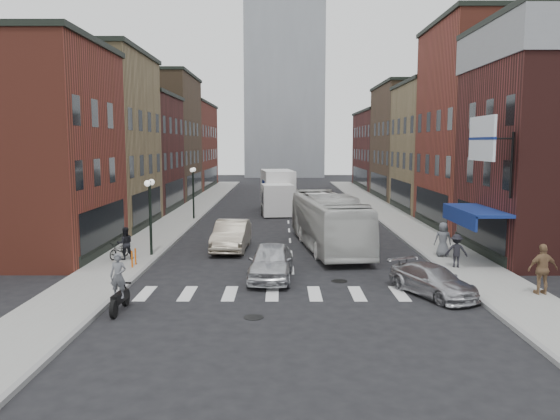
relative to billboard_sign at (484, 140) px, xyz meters
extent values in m
plane|color=black|center=(-8.59, -0.50, -6.13)|extent=(160.00, 160.00, 0.00)
cube|color=gray|center=(-17.09, 21.50, -6.06)|extent=(3.00, 74.00, 0.15)
cube|color=gray|center=(-0.09, 21.50, -6.06)|extent=(3.00, 74.00, 0.15)
cube|color=gray|center=(-15.59, 21.50, -6.13)|extent=(0.20, 74.00, 0.16)
cube|color=gray|center=(-1.59, 21.50, -6.13)|extent=(0.20, 74.00, 0.16)
cube|color=silver|center=(-8.59, -3.50, -6.13)|extent=(12.00, 2.20, 0.01)
cube|color=maroon|center=(-23.59, 4.00, -0.63)|extent=(10.00, 9.00, 11.00)
cube|color=black|center=(-18.61, 4.00, -4.53)|extent=(0.08, 7.20, 2.20)
cube|color=black|center=(-23.59, 4.00, 5.02)|extent=(10.30, 9.20, 0.30)
cube|color=olive|center=(-23.59, 13.50, -0.13)|extent=(10.00, 10.00, 12.00)
cube|color=black|center=(-18.61, 13.50, -4.53)|extent=(0.08, 8.00, 2.20)
cube|color=black|center=(-23.59, 13.50, 6.02)|extent=(10.30, 10.20, 0.30)
cube|color=#401916|center=(-23.59, 23.50, -1.13)|extent=(10.00, 10.00, 10.00)
cube|color=black|center=(-18.61, 23.50, -4.53)|extent=(0.08, 8.00, 2.20)
cube|color=black|center=(-23.59, 23.50, 4.02)|extent=(10.30, 10.20, 0.30)
cube|color=#4F3B27|center=(-23.59, 34.50, 0.37)|extent=(10.00, 12.00, 13.00)
cube|color=black|center=(-18.61, 34.50, -4.53)|extent=(0.08, 9.60, 2.20)
cube|color=black|center=(-23.59, 34.50, 7.02)|extent=(10.30, 12.20, 0.30)
cube|color=maroon|center=(-23.59, 48.50, -0.63)|extent=(10.00, 16.00, 11.00)
cube|color=black|center=(-18.61, 48.50, -4.53)|extent=(0.08, 12.80, 2.20)
cube|color=black|center=(-23.59, 48.50, 5.02)|extent=(10.30, 16.20, 0.30)
cube|color=black|center=(1.43, 4.00, -4.53)|extent=(0.08, 7.20, 2.20)
cube|color=maroon|center=(6.41, 13.50, 0.87)|extent=(10.00, 10.00, 14.00)
cube|color=black|center=(1.43, 13.50, -4.53)|extent=(0.08, 8.00, 2.20)
cube|color=black|center=(6.41, 13.50, 8.02)|extent=(10.30, 10.20, 0.30)
cube|color=olive|center=(6.41, 23.50, -0.63)|extent=(10.00, 10.00, 11.00)
cube|color=black|center=(1.43, 23.50, -4.53)|extent=(0.08, 8.00, 2.20)
cube|color=black|center=(6.41, 23.50, 5.02)|extent=(10.30, 10.20, 0.30)
cube|color=#4F3B27|center=(6.41, 34.50, -0.13)|extent=(10.00, 12.00, 12.00)
cube|color=black|center=(1.43, 34.50, -4.53)|extent=(0.08, 9.60, 2.20)
cube|color=black|center=(6.41, 34.50, 6.02)|extent=(10.30, 12.20, 0.30)
cube|color=#401916|center=(6.41, 48.50, -1.13)|extent=(10.00, 16.00, 10.00)
cube|color=black|center=(1.43, 48.50, -4.53)|extent=(0.08, 12.80, 2.20)
cube|color=black|center=(6.41, 48.50, 4.02)|extent=(10.30, 16.20, 0.30)
cube|color=navy|center=(0.51, 2.00, -3.43)|extent=(1.80, 5.00, 0.15)
cube|color=navy|center=(-0.34, 2.00, -3.78)|extent=(0.10, 5.00, 0.70)
cylinder|color=black|center=(1.31, 0.00, -1.13)|extent=(0.12, 0.12, 3.00)
cylinder|color=black|center=(0.61, 0.00, 0.07)|extent=(1.40, 0.08, 0.08)
cube|color=silver|center=(-0.09, 0.00, 0.07)|extent=(0.12, 3.00, 2.00)
cube|color=#9399A0|center=(-8.59, 77.50, 18.87)|extent=(14.00, 14.00, 50.00)
cylinder|color=black|center=(-15.99, 3.50, -4.13)|extent=(0.14, 0.14, 4.00)
cylinder|color=black|center=(-15.99, 3.50, -2.13)|extent=(0.06, 0.90, 0.06)
sphere|color=white|center=(-15.99, 3.05, -2.18)|extent=(0.32, 0.32, 0.32)
sphere|color=white|center=(-15.99, 3.95, -2.18)|extent=(0.32, 0.32, 0.32)
cylinder|color=black|center=(-15.99, 17.50, -4.13)|extent=(0.14, 0.14, 4.00)
cylinder|color=black|center=(-15.99, 17.50, -2.13)|extent=(0.06, 0.90, 0.06)
sphere|color=white|center=(-15.99, 17.05, -2.18)|extent=(0.32, 0.32, 0.32)
sphere|color=white|center=(-15.99, 17.95, -2.18)|extent=(0.32, 0.32, 0.32)
cylinder|color=#D8590C|center=(-16.19, 0.50, -5.58)|extent=(0.08, 0.08, 0.80)
cylinder|color=#D8590C|center=(-16.19, 1.10, -5.58)|extent=(0.08, 0.08, 0.80)
cube|color=white|center=(-9.46, 19.74, -4.76)|extent=(2.76, 2.94, 2.55)
cube|color=black|center=(-9.46, 19.74, -4.50)|extent=(2.65, 1.73, 1.12)
cube|color=white|center=(-9.46, 23.61, -3.99)|extent=(3.20, 5.57, 2.95)
cube|color=navy|center=(-9.46, 23.61, -3.99)|extent=(2.82, 2.35, 1.22)
cube|color=black|center=(-9.46, 23.40, -5.67)|extent=(3.06, 6.85, 0.36)
cylinder|color=black|center=(-10.63, 19.94, -5.67)|extent=(0.29, 0.92, 0.92)
cylinder|color=black|center=(-8.29, 19.94, -5.67)|extent=(0.29, 0.92, 0.92)
cylinder|color=black|center=(-10.63, 23.40, -5.67)|extent=(0.29, 0.92, 0.92)
cylinder|color=black|center=(-8.29, 23.40, -5.67)|extent=(0.29, 0.92, 0.92)
cylinder|color=black|center=(-10.63, 25.44, -5.67)|extent=(0.29, 0.92, 0.92)
cylinder|color=black|center=(-8.29, 25.44, -5.67)|extent=(0.29, 0.92, 0.92)
cylinder|color=black|center=(-14.89, -5.14, -5.81)|extent=(0.14, 0.64, 0.64)
cylinder|color=black|center=(-14.89, -6.60, -5.81)|extent=(0.14, 0.64, 0.64)
cube|color=black|center=(-14.89, -5.87, -5.60)|extent=(0.33, 1.18, 0.34)
cube|color=black|center=(-14.89, -5.34, -5.21)|extent=(0.54, 0.10, 0.06)
imported|color=#5C5E64|center=(-14.89, -5.97, -4.80)|extent=(0.61, 0.43, 1.60)
imported|color=silver|center=(-6.44, 5.99, -4.57)|extent=(3.94, 11.43, 3.12)
imported|color=silver|center=(-9.58, -1.11, -5.35)|extent=(2.11, 4.71, 1.57)
imported|color=beige|center=(-11.94, 5.50, -5.30)|extent=(1.98, 5.13, 1.67)
imported|color=#ACACB1|center=(-3.14, -3.73, -5.53)|extent=(3.29, 4.45, 1.20)
imported|color=black|center=(-17.39, 2.58, -5.56)|extent=(1.04, 1.69, 0.84)
imported|color=black|center=(-17.02, 2.31, -5.16)|extent=(0.91, 0.72, 1.64)
imported|color=black|center=(-0.84, 0.60, -5.19)|extent=(1.11, 0.72, 1.58)
imported|color=#826142|center=(1.01, -4.06, -4.99)|extent=(1.20, 0.66, 1.98)
imported|color=#5A5C62|center=(-0.75, 3.09, -5.09)|extent=(0.91, 0.63, 1.79)
camera|label=1|loc=(-9.12, -24.76, -0.15)|focal=35.00mm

